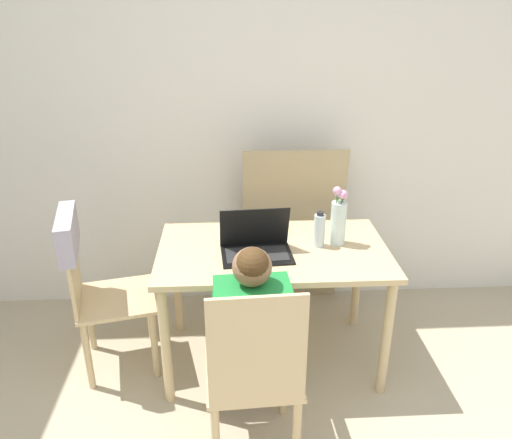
{
  "coord_description": "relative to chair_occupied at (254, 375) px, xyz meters",
  "views": [
    {
      "loc": [
        -0.13,
        -0.79,
        1.88
      ],
      "look_at": [
        -0.0,
        1.49,
        0.88
      ],
      "focal_mm": 35.0,
      "sensor_mm": 36.0,
      "label": 1
    }
  ],
  "objects": [
    {
      "name": "laptop",
      "position": [
        0.04,
        0.63,
        0.29
      ],
      "size": [
        0.37,
        0.26,
        0.24
      ],
      "rotation": [
        0.0,
        0.0,
        0.07
      ],
      "color": "black",
      "rests_on": "dining_table"
    },
    {
      "name": "chair_occupied",
      "position": [
        0.0,
        0.0,
        0.0
      ],
      "size": [
        0.42,
        0.42,
        0.92
      ],
      "rotation": [
        0.0,
        0.0,
        3.19
      ],
      "color": "#D6B784",
      "rests_on": "ground_plane"
    },
    {
      "name": "water_bottle",
      "position": [
        0.38,
        0.7,
        0.33
      ],
      "size": [
        0.06,
        0.06,
        0.19
      ],
      "color": "silver",
      "rests_on": "dining_table"
    },
    {
      "name": "dining_table",
      "position": [
        0.13,
        0.68,
        0.15
      ],
      "size": [
        1.2,
        0.71,
        0.7
      ],
      "color": "#D6B784",
      "rests_on": "ground_plane"
    },
    {
      "name": "cardboard_panel",
      "position": [
        0.31,
        1.25,
        0.08
      ],
      "size": [
        0.63,
        0.17,
        1.09
      ],
      "color": "tan",
      "rests_on": "ground_plane"
    },
    {
      "name": "chair_spare",
      "position": [
        -0.83,
        0.66,
        0.15
      ],
      "size": [
        0.51,
        0.48,
        0.93
      ],
      "rotation": [
        0.0,
        0.0,
        1.79
      ],
      "color": "#D6B784",
      "rests_on": "ground_plane"
    },
    {
      "name": "flower_vase",
      "position": [
        0.48,
        0.72,
        0.38
      ],
      "size": [
        0.08,
        0.08,
        0.32
      ],
      "color": "silver",
      "rests_on": "dining_table"
    },
    {
      "name": "wall_back",
      "position": [
        0.04,
        1.39,
        0.79
      ],
      "size": [
        6.4,
        0.05,
        2.5
      ],
      "color": "white",
      "rests_on": "ground_plane"
    },
    {
      "name": "person_seated",
      "position": [
        -0.01,
        0.13,
        0.16
      ],
      "size": [
        0.33,
        0.44,
        1.02
      ],
      "rotation": [
        0.0,
        0.0,
        3.19
      ],
      "color": "#1E8438",
      "rests_on": "ground_plane"
    }
  ]
}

